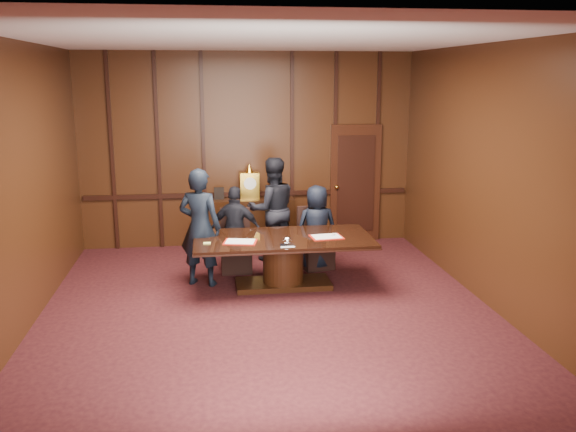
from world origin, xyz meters
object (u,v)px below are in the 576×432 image
object	(u,v)px
signatory_left	(236,230)
witness_right	(272,209)
sideboard	(250,221)
signatory_right	(317,227)
conference_table	(283,254)
witness_left	(200,227)

from	to	relation	value
signatory_left	witness_right	world-z (taller)	witness_right
sideboard	signatory_left	xyz separation A→B (m)	(-0.33, -1.43, 0.21)
sideboard	signatory_right	bearing A→B (deg)	-55.78
conference_table	witness_right	bearing A→B (deg)	90.10
sideboard	witness_right	size ratio (longest dim) A/B	0.91
witness_left	witness_right	bearing A→B (deg)	-114.68
signatory_left	signatory_right	world-z (taller)	signatory_left
conference_table	signatory_left	xyz separation A→B (m)	(-0.65, 0.80, 0.18)
sideboard	signatory_right	distance (m)	1.74
witness_left	witness_right	distance (m)	1.65
signatory_left	witness_right	bearing A→B (deg)	-118.61
conference_table	signatory_right	world-z (taller)	signatory_right
conference_table	signatory_right	xyz separation A→B (m)	(0.65, 0.80, 0.18)
signatory_right	witness_left	world-z (taller)	witness_left
conference_table	signatory_left	size ratio (longest dim) A/B	1.89
sideboard	witness_right	distance (m)	0.96
witness_left	witness_right	xyz separation A→B (m)	(1.20, 1.13, -0.01)
conference_table	signatory_right	distance (m)	1.05
conference_table	signatory_right	bearing A→B (deg)	50.91
signatory_right	witness_right	world-z (taller)	witness_right
signatory_right	witness_left	size ratio (longest dim) A/B	0.78
sideboard	conference_table	xyz separation A→B (m)	(0.32, -2.23, 0.02)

